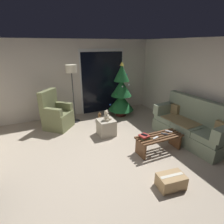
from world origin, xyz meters
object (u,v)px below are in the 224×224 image
object	(u,v)px
teddy_bear_chestnut_by_tree	(99,117)
coffee_table	(159,141)
floor_lamp	(72,74)
ottoman	(106,127)
cell_phone	(144,135)
remote_white	(156,138)
teddy_bear_cream	(106,116)
cardboard_box_taped_mid_floor	(171,181)
armchair	(56,115)
couch	(191,126)
christmas_tree	(121,93)
remote_silver	(169,131)
book_stack	(144,136)
remote_graphite	(165,134)

from	to	relation	value
teddy_bear_chestnut_by_tree	coffee_table	bearing A→B (deg)	-73.55
floor_lamp	ottoman	xyz separation A→B (m)	(0.58, -1.24, -1.29)
coffee_table	cell_phone	world-z (taller)	cell_phone
remote_white	ottoman	size ratio (longest dim) A/B	0.35
remote_white	floor_lamp	bearing A→B (deg)	11.14
teddy_bear_cream	cardboard_box_taped_mid_floor	size ratio (longest dim) A/B	0.57
armchair	cardboard_box_taped_mid_floor	bearing A→B (deg)	-65.77
cell_phone	teddy_bear_chestnut_by_tree	bearing A→B (deg)	67.34
coffee_table	teddy_bear_chestnut_by_tree	size ratio (longest dim) A/B	3.86
couch	cell_phone	size ratio (longest dim) A/B	13.82
cell_phone	floor_lamp	distance (m)	2.81
christmas_tree	remote_silver	bearing A→B (deg)	-86.87
cell_phone	book_stack	bearing A→B (deg)	-81.81
ottoman	floor_lamp	bearing A→B (deg)	114.98
remote_white	couch	bearing A→B (deg)	-98.24
book_stack	cardboard_box_taped_mid_floor	distance (m)	1.11
coffee_table	armchair	distance (m)	2.99
couch	teddy_bear_cream	world-z (taller)	couch
cell_phone	ottoman	world-z (taller)	cell_phone
teddy_bear_cream	remote_graphite	bearing A→B (deg)	-52.17
ottoman	cardboard_box_taped_mid_floor	xyz separation A→B (m)	(0.29, -2.23, -0.10)
coffee_table	armchair	size ratio (longest dim) A/B	0.97
remote_graphite	ottoman	bearing A→B (deg)	-94.86
remote_white	armchair	size ratio (longest dim) A/B	0.14
teddy_bear_chestnut_by_tree	cardboard_box_taped_mid_floor	bearing A→B (deg)	-87.50
coffee_table	book_stack	xyz separation A→B (m)	(-0.37, 0.06, 0.17)
remote_graphite	cardboard_box_taped_mid_floor	world-z (taller)	remote_graphite
armchair	couch	bearing A→B (deg)	-35.47
christmas_tree	cell_phone	bearing A→B (deg)	-104.27
remote_silver	teddy_bear_chestnut_by_tree	size ratio (longest dim) A/B	0.55
remote_graphite	christmas_tree	bearing A→B (deg)	-133.92
remote_graphite	ottoman	distance (m)	1.56
couch	remote_silver	distance (m)	0.74
armchair	teddy_bear_cream	size ratio (longest dim) A/B	3.96
remote_white	cardboard_box_taped_mid_floor	xyz separation A→B (m)	(-0.36, -0.94, -0.29)
remote_graphite	remote_silver	xyz separation A→B (m)	(0.17, 0.06, 0.00)
coffee_table	christmas_tree	xyz separation A→B (m)	(0.20, 2.32, 0.55)
teddy_bear_chestnut_by_tree	remote_silver	bearing A→B (deg)	-65.38
remote_graphite	teddy_bear_cream	xyz separation A→B (m)	(-0.95, 1.22, 0.15)
cell_phone	floor_lamp	xyz separation A→B (m)	(-1.00, 2.41, 1.03)
remote_silver	armchair	world-z (taller)	armchair
remote_white	floor_lamp	size ratio (longest dim) A/B	0.09
remote_white	armchair	bearing A→B (deg)	23.59
remote_graphite	cardboard_box_taped_mid_floor	bearing A→B (deg)	14.16
remote_silver	book_stack	xyz separation A→B (m)	(-0.69, -0.01, 0.03)
christmas_tree	couch	bearing A→B (deg)	-68.94
christmas_tree	cardboard_box_taped_mid_floor	distance (m)	3.47
coffee_table	remote_white	size ratio (longest dim) A/B	7.05
teddy_bear_cream	armchair	bearing A→B (deg)	139.07
teddy_bear_cream	cardboard_box_taped_mid_floor	distance (m)	2.29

